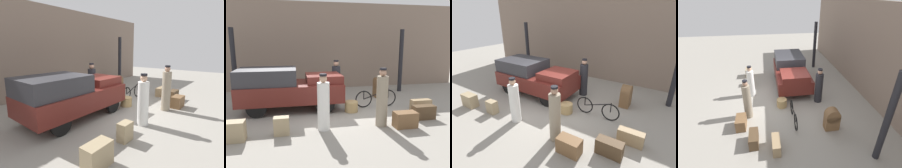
% 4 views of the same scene
% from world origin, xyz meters
% --- Properties ---
extents(ground_plane, '(30.00, 30.00, 0.00)m').
position_xyz_m(ground_plane, '(0.00, 0.00, 0.00)').
color(ground_plane, gray).
extents(station_building_facade, '(16.00, 0.15, 4.50)m').
position_xyz_m(station_building_facade, '(0.00, 4.08, 2.25)').
color(station_building_facade, gray).
rests_on(station_building_facade, ground).
extents(canopy_pillar_left, '(0.20, 0.20, 3.09)m').
position_xyz_m(canopy_pillar_left, '(-3.91, 2.50, 1.55)').
color(canopy_pillar_left, black).
rests_on(canopy_pillar_left, ground).
extents(canopy_pillar_right, '(0.20, 0.20, 3.09)m').
position_xyz_m(canopy_pillar_right, '(3.90, 2.50, 1.55)').
color(canopy_pillar_right, black).
rests_on(canopy_pillar_right, ground).
extents(truck, '(3.71, 1.74, 1.56)m').
position_xyz_m(truck, '(-1.64, 0.50, 0.86)').
color(truck, black).
rests_on(truck, ground).
extents(bicycle, '(1.66, 0.04, 0.70)m').
position_xyz_m(bicycle, '(1.69, 0.13, 0.34)').
color(bicycle, black).
rests_on(bicycle, ground).
extents(wicker_basket, '(0.47, 0.47, 0.38)m').
position_xyz_m(wicker_basket, '(0.60, -0.25, 0.19)').
color(wicker_basket, tan).
rests_on(wicker_basket, ground).
extents(porter_with_bicycle, '(0.37, 0.37, 1.72)m').
position_xyz_m(porter_with_bicycle, '(0.40, 1.56, 0.79)').
color(porter_with_bicycle, '#232328').
rests_on(porter_with_bicycle, ground).
extents(porter_carrying_trunk, '(0.34, 0.34, 1.76)m').
position_xyz_m(porter_carrying_trunk, '(1.13, -1.74, 0.81)').
color(porter_carrying_trunk, gray).
rests_on(porter_carrying_trunk, ground).
extents(porter_lifting_near_truck, '(0.35, 0.35, 1.63)m').
position_xyz_m(porter_lifting_near_truck, '(-0.61, -1.68, 0.75)').
color(porter_lifting_near_truck, white).
rests_on(porter_lifting_near_truck, ground).
extents(trunk_wicker_pale, '(0.41, 0.27, 0.50)m').
position_xyz_m(trunk_wicker_pale, '(-1.79, -1.81, 0.25)').
color(trunk_wicker_pale, '#9E8966').
rests_on(trunk_wicker_pale, ground).
extents(suitcase_small_leather, '(0.65, 0.35, 0.53)m').
position_xyz_m(suitcase_small_leather, '(-3.01, -1.97, 0.26)').
color(suitcase_small_leather, '#9E8966').
rests_on(suitcase_small_leather, ground).
extents(trunk_umber_medium, '(0.72, 0.32, 0.45)m').
position_xyz_m(trunk_umber_medium, '(2.73, -1.47, 0.22)').
color(trunk_umber_medium, '#4C3823').
rests_on(trunk_umber_medium, ground).
extents(trunk_large_brown, '(0.74, 0.27, 0.43)m').
position_xyz_m(trunk_large_brown, '(3.10, -0.70, 0.22)').
color(trunk_large_brown, '#937A56').
rests_on(trunk_large_brown, ground).
extents(suitcase_black_upright, '(0.67, 0.38, 0.47)m').
position_xyz_m(suitcase_black_upright, '(1.78, -2.00, 0.23)').
color(suitcase_black_upright, brown).
rests_on(suitcase_black_upright, ground).
extents(trunk_barrel_dark, '(0.37, 0.56, 0.92)m').
position_xyz_m(trunk_barrel_dark, '(2.36, 1.53, 0.47)').
color(trunk_barrel_dark, brown).
rests_on(trunk_barrel_dark, ground).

